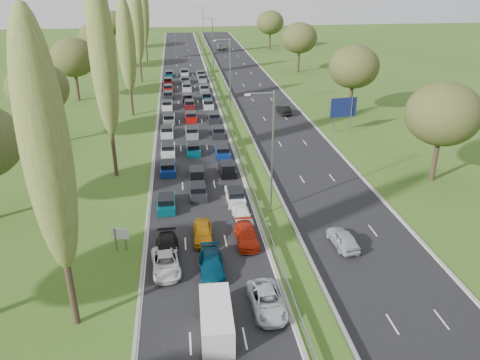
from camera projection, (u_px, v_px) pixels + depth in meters
ground at (229, 110)px, 79.55m from camera, size 260.00×260.00×0.00m
near_carriageway at (189, 107)px, 81.00m from camera, size 10.50×215.00×0.04m
far_carriageway at (265, 105)px, 82.62m from camera, size 10.50×215.00×0.04m
central_reservation at (228, 103)px, 81.59m from camera, size 2.36×215.00×0.32m
lamp_columns at (230, 77)px, 75.28m from camera, size 0.18×140.18×12.00m
poplar_row at (118, 47)px, 61.85m from camera, size 2.80×127.80×22.44m
woodland_left at (30, 95)px, 57.50m from camera, size 8.00×166.00×11.10m
woodland_right at (375, 78)px, 66.69m from camera, size 8.00×153.00×11.10m
traffic_queue_fill at (190, 113)px, 76.35m from camera, size 9.11×69.01×0.80m
near_car_2 at (166, 263)px, 36.71m from camera, size 2.52×4.83×1.30m
near_car_3 at (167, 248)px, 38.60m from camera, size 1.97×4.69×1.35m
near_car_7 at (212, 265)px, 36.42m from camera, size 1.96×4.75×1.38m
near_car_8 at (203, 232)px, 40.91m from camera, size 1.81×4.25×1.43m
near_car_10 at (267, 301)px, 32.46m from camera, size 2.45×4.91×1.34m
near_car_11 at (246, 235)px, 40.52m from camera, size 1.85×4.53×1.31m
near_car_12 at (242, 214)px, 43.98m from camera, size 1.80×4.11×1.38m
far_car_0 at (343, 238)px, 39.94m from camera, size 2.04×4.35×1.44m
far_car_1 at (284, 110)px, 76.90m from camera, size 1.83×4.44×1.43m
far_car_2 at (221, 47)px, 139.94m from camera, size 2.91×5.78×1.57m
white_van_rear at (216, 317)px, 30.40m from camera, size 2.02×5.14×2.07m
info_sign at (120, 236)px, 39.12m from camera, size 1.49×0.39×2.10m
direction_sign at (343, 109)px, 66.83m from camera, size 3.99×0.55×5.20m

